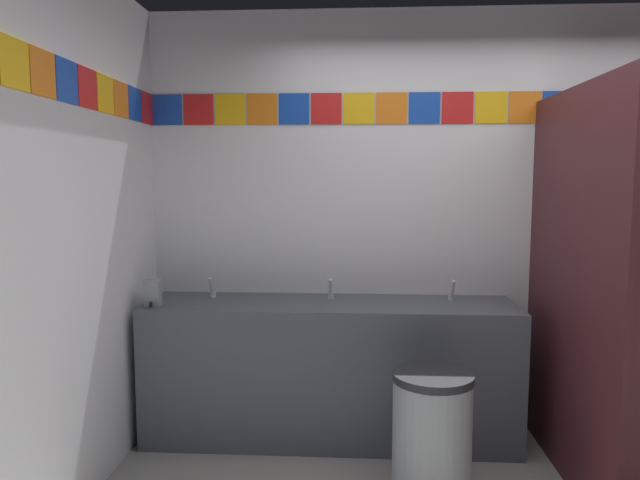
{
  "coord_description": "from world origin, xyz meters",
  "views": [
    {
      "loc": [
        -0.75,
        -2.31,
        1.62
      ],
      "look_at": [
        -0.94,
        0.83,
        1.28
      ],
      "focal_mm": 32.2,
      "sensor_mm": 36.0,
      "label": 1
    }
  ],
  "objects": [
    {
      "name": "vanity_counter",
      "position": [
        -0.9,
        1.15,
        0.44
      ],
      "size": [
        2.27,
        0.56,
        0.86
      ],
      "color": "#4C515B",
      "rests_on": "ground_plane"
    },
    {
      "name": "trash_bin",
      "position": [
        -0.35,
        0.49,
        0.33
      ],
      "size": [
        0.41,
        0.41,
        0.65
      ],
      "color": "#999EA3",
      "rests_on": "ground_plane"
    },
    {
      "name": "faucet_right",
      "position": [
        -0.14,
        1.24,
        0.91
      ],
      "size": [
        0.04,
        0.1,
        0.14
      ],
      "color": "silver",
      "rests_on": "vanity_counter"
    },
    {
      "name": "wall_back",
      "position": [
        0.0,
        1.47,
        1.35
      ],
      "size": [
        4.17,
        0.09,
        2.69
      ],
      "color": "silver",
      "rests_on": "ground_plane"
    },
    {
      "name": "wall_side",
      "position": [
        -2.12,
        0.0,
        1.35
      ],
      "size": [
        0.09,
        2.87,
        2.69
      ],
      "color": "silver",
      "rests_on": "ground_plane"
    },
    {
      "name": "faucet_center",
      "position": [
        -0.9,
        1.24,
        0.91
      ],
      "size": [
        0.04,
        0.1,
        0.14
      ],
      "color": "silver",
      "rests_on": "vanity_counter"
    },
    {
      "name": "stall_divider",
      "position": [
        0.57,
        0.52,
        1.05
      ],
      "size": [
        0.92,
        1.33,
        2.1
      ],
      "color": "#471E23",
      "rests_on": "ground_plane"
    },
    {
      "name": "faucet_left",
      "position": [
        -1.66,
        1.24,
        0.91
      ],
      "size": [
        0.04,
        0.1,
        0.14
      ],
      "color": "silver",
      "rests_on": "vanity_counter"
    },
    {
      "name": "soap_dispenser",
      "position": [
        -1.95,
        0.99,
        0.94
      ],
      "size": [
        0.09,
        0.09,
        0.16
      ],
      "color": "gray",
      "rests_on": "vanity_counter"
    }
  ]
}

